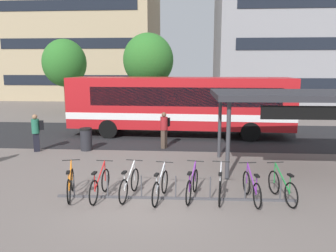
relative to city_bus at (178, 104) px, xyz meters
name	(u,v)px	position (x,y,z in m)	size (l,w,h in m)	color
ground	(145,202)	(-0.57, -9.33, -1.78)	(200.00, 200.00, 0.00)	#6B605B
bus_lane_asphalt	(168,135)	(-0.57, 0.00, -1.77)	(80.00, 7.20, 0.01)	#232326
city_bus	(178,104)	(0.00, 0.00, 0.00)	(12.11, 2.99, 3.20)	red
bike_rack	(176,196)	(0.30, -9.08, -1.68)	(6.93, 0.22, 0.70)	#47474C
parked_bicycle_orange_0	(70,184)	(-2.78, -9.12, -1.39)	(0.62, 1.68, 0.99)	black
parked_bicycle_red_1	(100,185)	(-1.90, -9.12, -1.39)	(0.52, 1.72, 0.99)	black
parked_bicycle_white_2	(129,184)	(-1.06, -9.00, -1.39)	(0.52, 1.71, 0.99)	black
parked_bicycle_silver_3	(160,187)	(-0.13, -9.13, -1.39)	(0.52, 1.71, 0.99)	black
parked_bicycle_purple_4	(192,185)	(0.77, -8.96, -1.39)	(0.54, 1.70, 0.99)	black
parked_bicycle_silver_5	(220,186)	(1.58, -8.96, -1.39)	(0.52, 1.72, 0.99)	black
parked_bicycle_purple_6	(252,188)	(2.46, -9.03, -1.39)	(0.52, 1.72, 0.99)	black
parked_bicycle_green_7	(282,187)	(3.33, -8.93, -1.39)	(0.57, 1.69, 0.99)	black
transit_shelter	(302,97)	(4.71, -5.81, 0.92)	(6.41, 3.69, 2.87)	#38383D
commuter_black_pack_0	(37,130)	(-6.19, -4.03, -0.80)	(0.60, 0.50, 1.69)	black
commuter_black_pack_1	(164,127)	(-0.53, -3.03, -0.79)	(0.49, 0.60, 1.71)	#47382D
trash_bin	(86,139)	(-4.06, -3.68, -1.26)	(0.55, 0.55, 1.03)	#232328
street_tree_0	(148,60)	(-2.40, 5.78, 2.46)	(3.59, 3.59, 6.15)	brown
street_tree_1	(65,63)	(-9.75, 8.83, 2.30)	(3.56, 3.56, 6.03)	brown
building_left_wing	(87,19)	(-12.53, 24.35, 7.99)	(17.12, 14.02, 19.52)	tan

